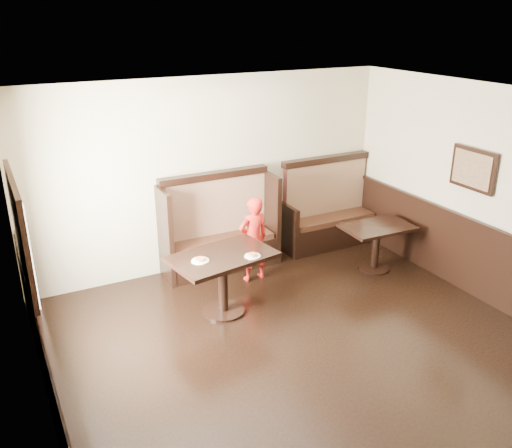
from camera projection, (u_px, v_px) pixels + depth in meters
ground at (351, 393)px, 5.49m from camera, size 7.00×7.00×0.00m
room_shell at (314, 331)px, 5.35m from camera, size 7.00×7.00×7.00m
booth_main at (219, 234)px, 8.02m from camera, size 1.75×0.72×1.45m
booth_neighbor at (328, 216)px, 8.87m from camera, size 1.65×0.72×1.45m
table_main at (223, 268)px, 6.75m from camera, size 1.38×0.99×0.81m
table_neighbor at (377, 237)px, 7.95m from camera, size 1.02×0.69×0.70m
child at (253, 239)px, 7.61m from camera, size 0.47×0.32×1.24m
pizza_plate_left at (200, 260)px, 6.51m from camera, size 0.22×0.22×0.04m
pizza_plate_right at (253, 255)px, 6.63m from camera, size 0.20×0.20×0.04m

